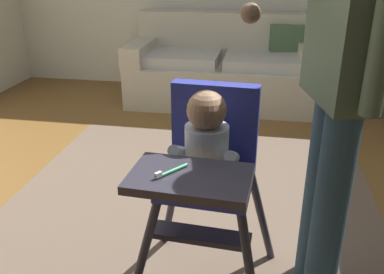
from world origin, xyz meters
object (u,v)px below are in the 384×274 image
at_px(adult_standing, 341,85).
at_px(sippy_cup, 374,56).
at_px(side_table, 369,77).
at_px(high_chair, 207,159).
at_px(couch, 224,69).

bearing_deg(adult_standing, sippy_cup, -119.11).
bearing_deg(side_table, high_chair, -114.73).
distance_m(couch, sippy_cup, 1.40).
distance_m(couch, high_chair, 2.70).
relative_size(couch, side_table, 3.55).
relative_size(couch, adult_standing, 1.10).
xyz_separation_m(couch, sippy_cup, (1.36, -0.23, 0.24)).
relative_size(high_chair, sippy_cup, 9.51).
distance_m(high_chair, side_table, 2.71).
xyz_separation_m(adult_standing, side_table, (0.64, 2.33, -0.57)).
height_order(side_table, sippy_cup, sippy_cup).
distance_m(adult_standing, sippy_cup, 2.45).
distance_m(high_chair, adult_standing, 0.58).
relative_size(adult_standing, side_table, 3.22).
distance_m(adult_standing, side_table, 2.49).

